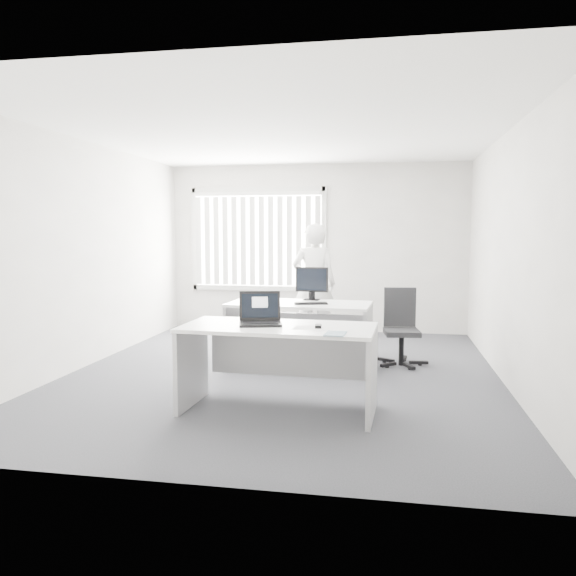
% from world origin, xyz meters
% --- Properties ---
extents(ground, '(6.00, 6.00, 0.00)m').
position_xyz_m(ground, '(0.00, 0.00, 0.00)').
color(ground, '#4A4A50').
rests_on(ground, ground).
extents(wall_back, '(5.00, 0.02, 2.80)m').
position_xyz_m(wall_back, '(0.00, 3.00, 1.40)').
color(wall_back, silver).
rests_on(wall_back, ground).
extents(wall_front, '(5.00, 0.02, 2.80)m').
position_xyz_m(wall_front, '(0.00, -3.00, 1.40)').
color(wall_front, silver).
rests_on(wall_front, ground).
extents(wall_left, '(0.02, 6.00, 2.80)m').
position_xyz_m(wall_left, '(-2.50, 0.00, 1.40)').
color(wall_left, silver).
rests_on(wall_left, ground).
extents(wall_right, '(0.02, 6.00, 2.80)m').
position_xyz_m(wall_right, '(2.50, 0.00, 1.40)').
color(wall_right, silver).
rests_on(wall_right, ground).
extents(ceiling, '(5.00, 6.00, 0.02)m').
position_xyz_m(ceiling, '(0.00, 0.00, 2.80)').
color(ceiling, white).
rests_on(ceiling, wall_back).
extents(window, '(2.32, 0.06, 1.76)m').
position_xyz_m(window, '(-1.00, 2.96, 1.55)').
color(window, beige).
rests_on(window, wall_back).
extents(blinds, '(2.20, 0.10, 1.50)m').
position_xyz_m(blinds, '(-1.00, 2.90, 1.52)').
color(blinds, white).
rests_on(blinds, wall_back).
extents(desk_near, '(1.82, 0.92, 0.81)m').
position_xyz_m(desk_near, '(0.22, -1.38, 0.59)').
color(desk_near, white).
rests_on(desk_near, ground).
extents(desk_far, '(1.80, 0.92, 0.80)m').
position_xyz_m(desk_far, '(0.13, 0.42, 0.58)').
color(desk_far, white).
rests_on(desk_far, ground).
extents(office_chair, '(0.62, 0.62, 0.97)m').
position_xyz_m(office_chair, '(1.39, 0.72, 0.30)').
color(office_chair, black).
rests_on(office_chair, ground).
extents(person, '(0.71, 0.51, 1.80)m').
position_xyz_m(person, '(0.11, 1.90, 0.90)').
color(person, white).
rests_on(person, ground).
extents(laptop, '(0.47, 0.44, 0.30)m').
position_xyz_m(laptop, '(0.05, -1.39, 0.96)').
color(laptop, black).
rests_on(laptop, desk_near).
extents(paper_sheet, '(0.31, 0.22, 0.00)m').
position_xyz_m(paper_sheet, '(0.53, -1.45, 0.81)').
color(paper_sheet, white).
rests_on(paper_sheet, desk_near).
extents(mouse, '(0.07, 0.10, 0.04)m').
position_xyz_m(mouse, '(0.60, -1.44, 0.83)').
color(mouse, '#B6B6B8').
rests_on(mouse, paper_sheet).
extents(booklet, '(0.18, 0.24, 0.01)m').
position_xyz_m(booklet, '(0.78, -1.73, 0.82)').
color(booklet, white).
rests_on(booklet, desk_near).
extents(keyboard, '(0.42, 0.22, 0.02)m').
position_xyz_m(keyboard, '(0.29, 0.30, 0.81)').
color(keyboard, black).
rests_on(keyboard, desk_far).
extents(monitor, '(0.44, 0.17, 0.43)m').
position_xyz_m(monitor, '(0.24, 0.72, 1.01)').
color(monitor, black).
rests_on(monitor, desk_far).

